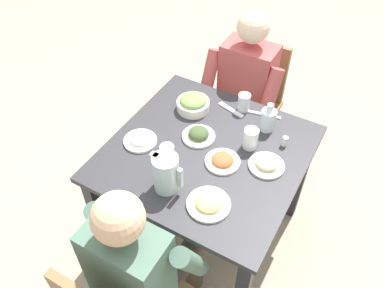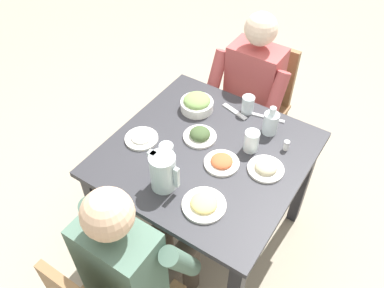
{
  "view_description": "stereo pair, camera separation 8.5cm",
  "coord_description": "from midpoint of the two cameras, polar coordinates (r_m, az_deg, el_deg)",
  "views": [
    {
      "loc": [
        0.62,
        -1.23,
        2.2
      ],
      "look_at": [
        -0.06,
        -0.04,
        0.82
      ],
      "focal_mm": 37.09,
      "sensor_mm": 36.0,
      "label": 1
    },
    {
      "loc": [
        0.69,
        -1.18,
        2.2
      ],
      "look_at": [
        -0.06,
        -0.04,
        0.82
      ],
      "focal_mm": 37.09,
      "sensor_mm": 36.0,
      "label": 2
    }
  ],
  "objects": [
    {
      "name": "diner_near",
      "position": [
        1.78,
        -8.24,
        -16.23
      ],
      "size": [
        0.48,
        0.53,
        1.18
      ],
      "color": "#4C6B5B",
      "rests_on": "ground_plane"
    },
    {
      "name": "water_glass_far_left",
      "position": [
        1.9,
        -4.83,
        -1.61
      ],
      "size": [
        0.07,
        0.07,
        0.11
      ],
      "primitive_type": "cylinder",
      "color": "silver",
      "rests_on": "dining_table"
    },
    {
      "name": "plate_yoghurt",
      "position": [
        2.05,
        -8.65,
        0.53
      ],
      "size": [
        0.17,
        0.17,
        0.04
      ],
      "color": "white",
      "rests_on": "dining_table"
    },
    {
      "name": "plate_rice_curry",
      "position": [
        1.93,
        3.16,
        -2.43
      ],
      "size": [
        0.17,
        0.17,
        0.04
      ],
      "color": "white",
      "rests_on": "dining_table"
    },
    {
      "name": "water_glass_by_pitcher",
      "position": [
        2.21,
        6.38,
        5.95
      ],
      "size": [
        0.07,
        0.07,
        0.1
      ],
      "primitive_type": "cylinder",
      "color": "silver",
      "rests_on": "dining_table"
    },
    {
      "name": "ground_plane",
      "position": [
        2.59,
        0.71,
        -12.6
      ],
      "size": [
        8.0,
        8.0,
        0.0
      ],
      "primitive_type": "plane",
      "color": "#9E937F"
    },
    {
      "name": "water_glass_near_right",
      "position": [
        1.99,
        7.23,
        0.77
      ],
      "size": [
        0.08,
        0.08,
        0.11
      ],
      "primitive_type": "cylinder",
      "color": "silver",
      "rests_on": "dining_table"
    },
    {
      "name": "diner_far",
      "position": [
        2.5,
        5.91,
        6.73
      ],
      "size": [
        0.48,
        0.53,
        1.18
      ],
      "color": "#B24C4C",
      "rests_on": "ground_plane"
    },
    {
      "name": "knife_near",
      "position": [
        2.21,
        9.25,
        4.18
      ],
      "size": [
        0.18,
        0.05,
        0.01
      ],
      "primitive_type": "cube",
      "rotation": [
        0.0,
        0.0,
        0.19
      ],
      "color": "silver",
      "rests_on": "dining_table"
    },
    {
      "name": "plate_beans",
      "position": [
        1.94,
        9.46,
        -2.92
      ],
      "size": [
        0.18,
        0.18,
        0.05
      ],
      "color": "white",
      "rests_on": "dining_table"
    },
    {
      "name": "salt_shaker",
      "position": [
        2.05,
        12.06,
        0.38
      ],
      "size": [
        0.03,
        0.03,
        0.05
      ],
      "color": "white",
      "rests_on": "dining_table"
    },
    {
      "name": "chair_far",
      "position": [
        2.74,
        7.54,
        6.64
      ],
      "size": [
        0.4,
        0.4,
        0.88
      ],
      "color": "olive",
      "rests_on": "ground_plane"
    },
    {
      "name": "fork_near",
      "position": [
        2.22,
        4.54,
        4.89
      ],
      "size": [
        0.17,
        0.07,
        0.01
      ],
      "primitive_type": "cube",
      "rotation": [
        0.0,
        0.0,
        -0.27
      ],
      "color": "silver",
      "rests_on": "dining_table"
    },
    {
      "name": "plate_dolmas",
      "position": [
        2.05,
        -0.24,
        1.33
      ],
      "size": [
        0.17,
        0.17,
        0.06
      ],
      "color": "white",
      "rests_on": "dining_table"
    },
    {
      "name": "dining_table",
      "position": [
        2.08,
        0.86,
        -3.29
      ],
      "size": [
        0.95,
        0.95,
        0.76
      ],
      "color": "#2D2D33",
      "rests_on": "ground_plane"
    },
    {
      "name": "oil_carafe",
      "position": [
        2.1,
        9.72,
        3.32
      ],
      "size": [
        0.08,
        0.08,
        0.16
      ],
      "color": "silver",
      "rests_on": "dining_table"
    },
    {
      "name": "plate_fries",
      "position": [
        1.77,
        1.02,
        -8.53
      ],
      "size": [
        0.2,
        0.2,
        0.05
      ],
      "color": "white",
      "rests_on": "dining_table"
    },
    {
      "name": "water_pitcher",
      "position": [
        1.78,
        -5.12,
        -4.2
      ],
      "size": [
        0.16,
        0.12,
        0.19
      ],
      "color": "silver",
      "rests_on": "dining_table"
    },
    {
      "name": "salad_bowl",
      "position": [
        2.2,
        -0.94,
        5.86
      ],
      "size": [
        0.18,
        0.18,
        0.09
      ],
      "color": "white",
      "rests_on": "dining_table"
    }
  ]
}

